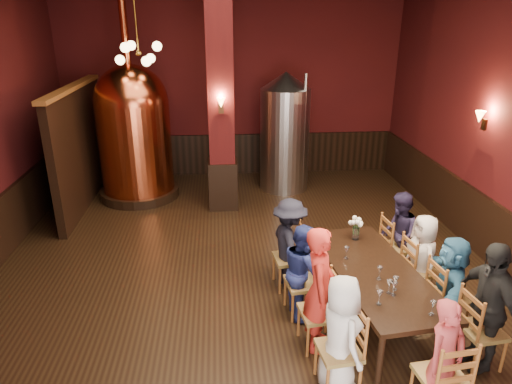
{
  "coord_description": "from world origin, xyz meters",
  "views": [
    {
      "loc": [
        -0.36,
        -6.08,
        3.76
      ],
      "look_at": [
        0.17,
        0.2,
        1.31
      ],
      "focal_mm": 32.0,
      "sensor_mm": 36.0,
      "label": 1
    }
  ],
  "objects": [
    {
      "name": "wine_glass_2",
      "position": [
        1.27,
        -0.89,
        0.83
      ],
      "size": [
        0.07,
        0.07,
        0.17
      ],
      "primitive_type": null,
      "color": "white",
      "rests_on": "dining_table"
    },
    {
      "name": "chair_0",
      "position": [
        0.84,
        -2.29,
        0.46
      ],
      "size": [
        0.51,
        0.51,
        0.92
      ],
      "primitive_type": null,
      "rotation": [
        0.0,
        0.0,
        -1.46
      ],
      "color": "brown",
      "rests_on": "ground"
    },
    {
      "name": "wine_glass_1",
      "position": [
        1.55,
        -1.72,
        0.83
      ],
      "size": [
        0.07,
        0.07,
        0.17
      ],
      "primitive_type": null,
      "color": "white",
      "rests_on": "dining_table"
    },
    {
      "name": "chair_6",
      "position": [
        2.37,
        -0.77,
        0.46
      ],
      "size": [
        0.51,
        0.51,
        0.92
      ],
      "primitive_type": null,
      "rotation": [
        0.0,
        0.0,
        1.68
      ],
      "color": "brown",
      "rests_on": "ground"
    },
    {
      "name": "wainscot_right",
      "position": [
        3.96,
        0.0,
        0.5
      ],
      "size": [
        0.08,
        9.9,
        1.0
      ],
      "primitive_type": "cube",
      "color": "black",
      "rests_on": "ground"
    },
    {
      "name": "pendant_cluster",
      "position": [
        -1.8,
        2.9,
        3.1
      ],
      "size": [
        0.9,
        0.9,
        1.7
      ],
      "primitive_type": null,
      "color": "#A57226",
      "rests_on": "room"
    },
    {
      "name": "wine_glass_3",
      "position": [
        1.36,
        -1.93,
        0.83
      ],
      "size": [
        0.07,
        0.07,
        0.17
      ],
      "primitive_type": null,
      "color": "white",
      "rests_on": "dining_table"
    },
    {
      "name": "wine_glass_4",
      "position": [
        1.54,
        -1.42,
        0.83
      ],
      "size": [
        0.07,
        0.07,
        0.17
      ],
      "primitive_type": null,
      "color": "white",
      "rests_on": "dining_table"
    },
    {
      "name": "person_1",
      "position": [
        0.76,
        -1.62,
        0.78
      ],
      "size": [
        0.51,
        0.65,
        1.56
      ],
      "primitive_type": "imported",
      "rotation": [
        0.0,
        0.0,
        1.32
      ],
      "color": "red",
      "rests_on": "ground"
    },
    {
      "name": "chair_8",
      "position": [
        1.74,
        -2.74,
        0.46
      ],
      "size": [
        0.51,
        0.51,
        0.92
      ],
      "primitive_type": null,
      "rotation": [
        0.0,
        0.0,
        3.26
      ],
      "color": "brown",
      "rests_on": "ground"
    },
    {
      "name": "person_5",
      "position": [
        2.45,
        -1.43,
        0.64
      ],
      "size": [
        0.66,
        1.24,
        1.28
      ],
      "primitive_type": "imported",
      "rotation": [
        0.0,
        0.0,
        4.46
      ],
      "color": "#2C6085",
      "rests_on": "ground"
    },
    {
      "name": "person_8",
      "position": [
        1.74,
        -2.74,
        0.65
      ],
      "size": [
        0.57,
        0.5,
        1.31
      ],
      "primitive_type": "imported",
      "rotation": [
        0.0,
        0.0,
        6.77
      ],
      "color": "#AD393D",
      "rests_on": "ground"
    },
    {
      "name": "sconce_wall",
      "position": [
        3.9,
        0.8,
        2.2
      ],
      "size": [
        0.2,
        0.2,
        0.36
      ],
      "primitive_type": null,
      "rotation": [
        0.0,
        0.0,
        1.57
      ],
      "color": "black",
      "rests_on": "room"
    },
    {
      "name": "wainscot_back",
      "position": [
        0.0,
        4.96,
        0.5
      ],
      "size": [
        7.9,
        0.08,
        1.0
      ],
      "primitive_type": "cube",
      "color": "black",
      "rests_on": "ground"
    },
    {
      "name": "person_6",
      "position": [
        2.37,
        -0.77,
        0.64
      ],
      "size": [
        0.45,
        0.65,
        1.27
      ],
      "primitive_type": "imported",
      "rotation": [
        0.0,
        0.0,
        4.79
      ],
      "color": "beige",
      "rests_on": "ground"
    },
    {
      "name": "chair_4",
      "position": [
        2.52,
        -2.1,
        0.46
      ],
      "size": [
        0.51,
        0.51,
        0.92
      ],
      "primitive_type": null,
      "rotation": [
        0.0,
        0.0,
        1.68
      ],
      "color": "brown",
      "rests_on": "ground"
    },
    {
      "name": "rose_vase",
      "position": [
        1.55,
        -0.35,
        0.98
      ],
      "size": [
        0.21,
        0.21,
        0.35
      ],
      "color": "white",
      "rests_on": "dining_table"
    },
    {
      "name": "chair_1",
      "position": [
        0.76,
        -1.62,
        0.46
      ],
      "size": [
        0.51,
        0.51,
        0.92
      ],
      "primitive_type": null,
      "rotation": [
        0.0,
        0.0,
        -1.46
      ],
      "color": "brown",
      "rests_on": "ground"
    },
    {
      "name": "chair_5",
      "position": [
        2.45,
        -1.43,
        0.46
      ],
      "size": [
        0.51,
        0.51,
        0.92
      ],
      "primitive_type": null,
      "rotation": [
        0.0,
        0.0,
        1.68
      ],
      "color": "brown",
      "rests_on": "ground"
    },
    {
      "name": "person_3",
      "position": [
        0.61,
        -0.3,
        0.69
      ],
      "size": [
        0.69,
        0.98,
        1.37
      ],
      "primitive_type": "imported",
      "rotation": [
        0.0,
        0.0,
        1.79
      ],
      "color": "black",
      "rests_on": "ground"
    },
    {
      "name": "wine_glass_0",
      "position": [
        1.59,
        -1.77,
        0.83
      ],
      "size": [
        0.07,
        0.07,
        0.17
      ],
      "primitive_type": null,
      "color": "white",
      "rests_on": "dining_table"
    },
    {
      "name": "steel_vessel",
      "position": [
        1.12,
        3.8,
        1.32
      ],
      "size": [
        1.23,
        1.23,
        2.64
      ],
      "rotation": [
        0.0,
        0.0,
        0.13
      ],
      "color": "#B2B2B7",
      "rests_on": "ground"
    },
    {
      "name": "copper_kettle",
      "position": [
        -2.14,
        3.55,
        1.47
      ],
      "size": [
        1.98,
        1.98,
        4.04
      ],
      "rotation": [
        0.0,
        0.0,
        -0.39
      ],
      "color": "black",
      "rests_on": "ground"
    },
    {
      "name": "chair_3",
      "position": [
        0.61,
        -0.3,
        0.46
      ],
      "size": [
        0.51,
        0.51,
        0.92
      ],
      "primitive_type": null,
      "rotation": [
        0.0,
        0.0,
        -1.46
      ],
      "color": "brown",
      "rests_on": "ground"
    },
    {
      "name": "dining_table",
      "position": [
        1.57,
        -1.2,
        0.69
      ],
      "size": [
        1.27,
        2.5,
        0.75
      ],
      "rotation": [
        0.0,
        0.0,
        0.11
      ],
      "color": "black",
      "rests_on": "ground"
    },
    {
      "name": "sconce_column",
      "position": [
        -0.3,
        2.5,
        2.2
      ],
      "size": [
        0.2,
        0.2,
        0.36
      ],
      "primitive_type": null,
      "rotation": [
        0.0,
        0.0,
        3.14
      ],
      "color": "black",
      "rests_on": "column"
    },
    {
      "name": "wine_glass_6",
      "position": [
        1.64,
        -1.66,
        0.83
      ],
      "size": [
        0.07,
        0.07,
        0.17
      ],
      "primitive_type": null,
      "color": "white",
      "rests_on": "dining_table"
    },
    {
      "name": "person_7",
      "position": [
        2.3,
        -0.11,
        0.67
      ],
      "size": [
        0.48,
        0.71,
        1.33
      ],
      "primitive_type": "imported",
      "rotation": [
        0.0,
        0.0,
        4.45
      ],
      "color": "#211A35",
      "rests_on": "ground"
    },
    {
      "name": "chair_2",
      "position": [
        0.68,
        -0.97,
        0.46
      ],
      "size": [
        0.51,
        0.51,
        0.92
      ],
      "primitive_type": null,
      "rotation": [
        0.0,
        0.0,
        -1.46
      ],
      "color": "brown",
      "rests_on": "ground"
    },
    {
      "name": "room",
      "position": [
        0.0,
        0.0,
        2.25
      ],
      "size": [
        10.0,
        10.02,
        4.5
      ],
      "color": "black",
      "rests_on": "ground"
    },
    {
      "name": "wine_glass_5",
      "position": [
        1.86,
        -2.16,
        0.83
      ],
      "size": [
        0.07,
        0.07,
        0.17
      ],
      "primitive_type": null,
      "color": "white",
      "rests_on": "dining_table"
    },
    {
      "name": "chair_7",
      "position": [
        2.3,
        -0.11,
        0.46
      ],
      "size": [
        0.51,
        0.51,
        0.92
      ],
      "primitive_type": null,
      "rotation": [
        0.0,
        0.0,
        1.68
      ],
      "color": "brown",
      "rests_on": "ground"
    },
    {
      "name": "partition",
      "position": [
        -3.2,
        3.2,
        1.2
      ],
      "size": [
        0.22,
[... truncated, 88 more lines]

